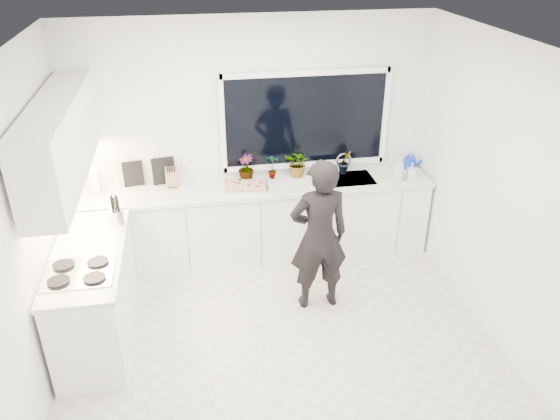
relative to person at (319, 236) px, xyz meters
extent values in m
cube|color=beige|center=(-0.47, -0.44, -0.81)|extent=(4.00, 3.50, 0.02)
cube|color=white|center=(-0.47, 1.32, 0.55)|extent=(4.00, 0.02, 2.70)
cube|color=white|center=(-2.48, -0.44, 0.55)|extent=(0.02, 3.50, 2.70)
cube|color=white|center=(1.54, -0.44, 0.55)|extent=(0.02, 3.50, 2.70)
cube|color=white|center=(-0.47, -0.44, 1.91)|extent=(4.00, 3.50, 0.02)
cube|color=black|center=(0.13, 1.28, 0.75)|extent=(1.80, 0.02, 1.00)
cube|color=white|center=(-0.47, 1.01, -0.36)|extent=(3.92, 0.58, 0.88)
cube|color=white|center=(-2.14, -0.09, -0.36)|extent=(0.58, 1.60, 0.88)
cube|color=silver|center=(-0.47, 1.00, 0.10)|extent=(3.94, 0.62, 0.04)
cube|color=silver|center=(-2.14, -0.09, 0.10)|extent=(0.62, 1.60, 0.04)
cube|color=white|center=(-2.26, 0.26, 1.05)|extent=(0.34, 2.10, 0.70)
cube|color=silver|center=(0.58, 1.01, 0.07)|extent=(0.58, 0.42, 0.14)
cylinder|color=silver|center=(0.58, 1.21, 0.23)|extent=(0.03, 0.03, 0.22)
cube|color=black|center=(-2.16, -0.44, 0.13)|extent=(0.56, 0.48, 0.03)
imported|color=black|center=(0.00, 0.00, 0.00)|extent=(0.60, 0.40, 1.60)
cube|color=silver|center=(-0.59, 0.98, 0.13)|extent=(0.51, 0.40, 0.03)
cube|color=#AD2717|center=(-0.59, 0.98, 0.15)|extent=(0.46, 0.35, 0.01)
cylinder|color=#1338B9|center=(1.38, 1.17, 0.18)|extent=(0.17, 0.17, 0.13)
cylinder|color=white|center=(-2.19, 1.11, 0.25)|extent=(0.11, 0.11, 0.26)
cube|color=#9E6D49|center=(-1.39, 1.15, 0.23)|extent=(0.13, 0.10, 0.22)
cylinder|color=silver|center=(-1.91, 0.36, 0.20)|extent=(0.14, 0.14, 0.16)
cube|color=black|center=(-1.81, 1.25, 0.26)|extent=(0.22, 0.05, 0.28)
cube|color=black|center=(-1.48, 1.25, 0.27)|extent=(0.25, 0.06, 0.30)
imported|color=#26662D|center=(-0.57, 1.17, 0.27)|extent=(0.24, 0.24, 0.31)
imported|color=#26662D|center=(-0.26, 1.17, 0.26)|extent=(0.18, 0.16, 0.29)
imported|color=#26662D|center=(0.03, 1.17, 0.28)|extent=(0.38, 0.37, 0.32)
imported|color=#26662D|center=(0.58, 1.17, 0.26)|extent=(0.18, 0.16, 0.28)
imported|color=#D8BF66|center=(1.12, 0.86, 0.26)|extent=(0.11, 0.11, 0.28)
imported|color=#D8BF66|center=(1.27, 0.86, 0.22)|extent=(0.11, 0.11, 0.20)
camera|label=1|loc=(-1.17, -4.44, 2.71)|focal=35.00mm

